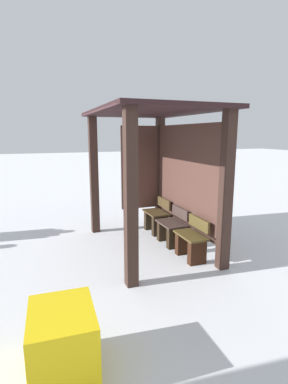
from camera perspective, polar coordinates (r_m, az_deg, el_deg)
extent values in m
plane|color=silver|center=(5.71, 0.95, -10.55)|extent=(60.00, 60.00, 0.00)
cube|color=#34221C|center=(6.36, -9.67, 3.07)|extent=(0.16, 0.16, 2.47)
cube|color=#34221C|center=(3.97, -2.58, -1.65)|extent=(0.16, 0.16, 2.47)
cube|color=#34221C|center=(6.82, 3.07, 3.75)|extent=(0.16, 0.16, 2.47)
cube|color=#34221C|center=(4.66, 15.59, -0.11)|extent=(0.16, 0.16, 2.47)
cube|color=black|center=(5.32, 1.04, 15.37)|extent=(2.88, 1.90, 0.07)
cube|color=#50322A|center=(5.69, 8.20, 3.56)|extent=(2.35, 0.08, 1.84)
cube|color=#34221C|center=(5.89, 7.76, -5.97)|extent=(2.35, 0.06, 0.08)
cube|color=#50322A|center=(6.62, -0.87, 4.74)|extent=(0.08, 0.84, 1.84)
cube|color=#47371F|center=(6.40, 2.35, -3.98)|extent=(0.65, 0.40, 0.03)
cube|color=#47371F|center=(6.43, 3.86, -2.14)|extent=(0.62, 0.04, 0.20)
cube|color=black|center=(6.27, 3.15, -6.50)|extent=(0.12, 0.34, 0.43)
cube|color=black|center=(6.67, 1.57, -5.40)|extent=(0.12, 0.34, 0.43)
cube|color=#3F302B|center=(5.75, 5.30, -6.04)|extent=(0.65, 0.42, 0.03)
cube|color=#3F302B|center=(5.78, 7.02, -3.97)|extent=(0.62, 0.04, 0.20)
cube|color=black|center=(5.63, 6.28, -8.77)|extent=(0.12, 0.36, 0.40)
cube|color=black|center=(6.01, 4.31, -7.41)|extent=(0.12, 0.36, 0.40)
cube|color=#4E3F1E|center=(5.12, 9.02, -8.31)|extent=(0.65, 0.35, 0.03)
cube|color=#4E3F1E|center=(5.14, 10.60, -6.00)|extent=(0.62, 0.04, 0.20)
cube|color=#311A0F|center=(5.02, 10.25, -11.43)|extent=(0.12, 0.30, 0.40)
cube|color=#311A0F|center=(5.38, 7.74, -9.76)|extent=(0.12, 0.30, 0.40)
cube|color=yellow|center=(2.99, -15.44, -26.35)|extent=(0.73, 0.59, 0.62)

